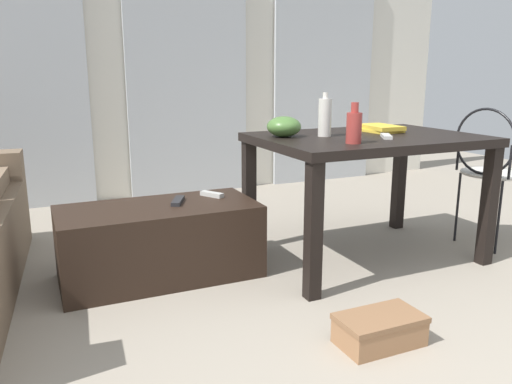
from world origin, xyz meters
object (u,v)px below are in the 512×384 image
at_px(bottle_near, 354,127).
at_px(shoebox, 380,329).
at_px(coffee_table, 160,242).
at_px(tv_remote_secondary, 178,201).
at_px(book_stack, 381,128).
at_px(tv_remote_on_table, 386,136).
at_px(bottle_far, 325,117).
at_px(bowl, 284,127).
at_px(craft_table, 367,152).
at_px(wire_chair, 490,162).
at_px(tv_remote_primary, 212,194).

xyz_separation_m(bottle_near, shoebox, (-0.27, -0.63, -0.76)).
xyz_separation_m(coffee_table, tv_remote_secondary, (0.12, 0.02, 0.21)).
distance_m(book_stack, shoebox, 1.42).
relative_size(tv_remote_on_table, tv_remote_secondary, 0.92).
relative_size(bottle_far, bowl, 1.27).
xyz_separation_m(book_stack, tv_remote_on_table, (-0.16, -0.26, -0.01)).
bearing_deg(craft_table, shoebox, -121.76).
bearing_deg(wire_chair, bowl, 167.80).
height_order(bottle_near, tv_remote_on_table, bottle_near).
xyz_separation_m(wire_chair, tv_remote_primary, (-1.70, 0.43, -0.14)).
height_order(bowl, shoebox, bowl).
height_order(tv_remote_on_table, tv_remote_secondary, tv_remote_on_table).
height_order(bottle_near, shoebox, bottle_near).
relative_size(bottle_near, tv_remote_secondary, 1.17).
distance_m(bottle_near, tv_remote_on_table, 0.33).
bearing_deg(wire_chair, book_stack, 158.07).
relative_size(bottle_far, tv_remote_primary, 1.69).
bearing_deg(shoebox, tv_remote_secondary, 115.73).
bearing_deg(bowl, shoebox, -94.07).
distance_m(bowl, tv_remote_on_table, 0.57).
bearing_deg(coffee_table, bottle_far, -7.83).
relative_size(craft_table, bottle_near, 6.05).
distance_m(coffee_table, craft_table, 1.29).
height_order(wire_chair, tv_remote_primary, wire_chair).
distance_m(craft_table, bowl, 0.52).
bearing_deg(tv_remote_primary, coffee_table, 163.25).
relative_size(craft_table, tv_remote_on_table, 7.70).
bearing_deg(craft_table, bottle_near, -137.41).
distance_m(bottle_far, bowl, 0.24).
bearing_deg(bowl, wire_chair, -12.20).
relative_size(wire_chair, bowl, 4.59).
bearing_deg(shoebox, bottle_near, 66.63).
xyz_separation_m(wire_chair, book_stack, (-0.66, 0.26, 0.21)).
bearing_deg(wire_chair, coffee_table, 170.49).
relative_size(bottle_near, book_stack, 0.75).
height_order(tv_remote_on_table, tv_remote_primary, tv_remote_on_table).
height_order(craft_table, tv_remote_primary, craft_table).
height_order(wire_chair, book_stack, wire_chair).
distance_m(craft_table, tv_remote_primary, 0.94).
bearing_deg(craft_table, book_stack, 32.90).
bearing_deg(coffee_table, tv_remote_secondary, 11.87).
xyz_separation_m(bottle_far, tv_remote_secondary, (-0.83, 0.15, -0.44)).
relative_size(tv_remote_on_table, tv_remote_primary, 1.13).
distance_m(craft_table, bottle_far, 0.33).
height_order(wire_chair, tv_remote_secondary, wire_chair).
height_order(coffee_table, tv_remote_secondary, tv_remote_secondary).
xyz_separation_m(bowl, tv_remote_on_table, (0.50, -0.28, -0.05)).
xyz_separation_m(tv_remote_on_table, shoebox, (-0.57, -0.75, -0.69)).
bearing_deg(tv_remote_primary, craft_table, -48.95).
distance_m(bottle_far, tv_remote_secondary, 0.95).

